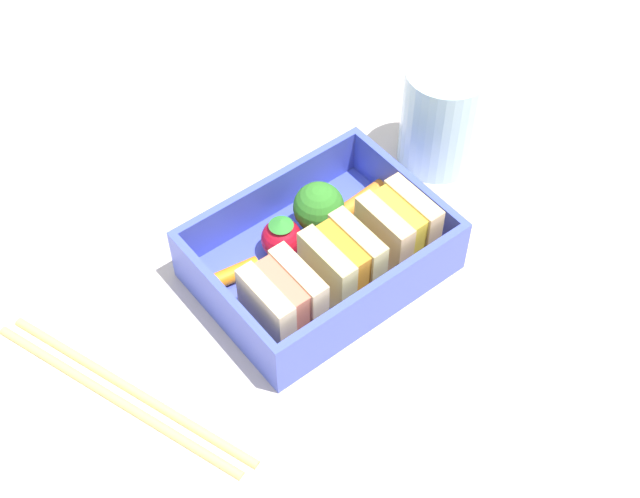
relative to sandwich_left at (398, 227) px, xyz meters
The scene contains 12 objects.
ground_plane 7.59cm from the sandwich_left, 25.60° to the right, with size 120.00×120.00×2.00cm, color beige.
bento_tray 6.72cm from the sandwich_left, 25.60° to the right, with size 17.98×13.28×1.20cm, color #4758D4.
bento_rim 6.00cm from the sandwich_left, 25.60° to the right, with size 17.98×13.28×3.86cm.
sandwich_left is the anchor object (origin of this frame).
sandwich_center_left 5.39cm from the sandwich_left, ahead, with size 4.25×5.17×4.95cm.
sandwich_center 10.79cm from the sandwich_left, ahead, with size 4.25×5.17×4.95cm.
carrot_stick_left 5.35cm from the sandwich_left, 97.02° to the right, with size 1.29×1.29×5.03cm, color orange.
broccoli_floret 6.15cm from the sandwich_left, 53.64° to the right, with size 3.94×3.94×4.87cm.
strawberry_far_left 8.76cm from the sandwich_left, 35.82° to the right, with size 3.16×3.16×3.76cm.
carrot_stick_far_left 12.71cm from the sandwich_left, 24.80° to the right, with size 1.24×1.24×3.87cm, color orange.
chopstick_pair 23.28cm from the sandwich_left, ahead, with size 9.05×20.95×0.70cm.
drinking_glass 11.95cm from the sandwich_left, 148.99° to the right, with size 6.78×6.78×9.33cm, color silver.
Camera 1 is at (26.06, 32.83, 54.53)cm, focal length 50.00 mm.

